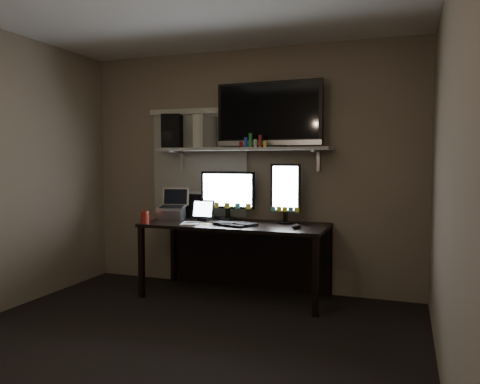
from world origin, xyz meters
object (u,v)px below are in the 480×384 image
at_px(laptop, 172,204).
at_px(tv, 269,115).
at_px(tablet, 204,210).
at_px(desk, 239,239).
at_px(cup, 145,217).
at_px(speaker, 172,131).
at_px(monitor_landscape, 228,195).
at_px(monitor_portrait, 286,193).
at_px(game_console, 205,132).
at_px(mouse, 296,227).
at_px(keyboard, 235,224).

bearing_deg(laptop, tv, -0.87).
distance_m(tablet, laptop, 0.35).
bearing_deg(desk, tablet, -175.35).
height_order(cup, speaker, speaker).
bearing_deg(tv, tablet, -163.58).
distance_m(desk, monitor_landscape, 0.48).
relative_size(tv, speaker, 3.04).
relative_size(monitor_portrait, tablet, 2.42).
bearing_deg(desk, cup, -154.80).
height_order(desk, speaker, speaker).
bearing_deg(monitor_portrait, speaker, 179.14).
bearing_deg(tv, game_console, -172.91).
bearing_deg(speaker, monitor_landscape, -15.24).
distance_m(tablet, tv, 1.18).
bearing_deg(cup, desk, 25.20).
bearing_deg(laptop, monitor_portrait, -6.51).
height_order(monitor_landscape, mouse, monitor_landscape).
relative_size(keyboard, tablet, 1.66).
height_order(monitor_portrait, speaker, speaker).
relative_size(laptop, game_console, 0.94).
distance_m(monitor_portrait, mouse, 0.46).
bearing_deg(monitor_landscape, cup, -142.01).
xyz_separation_m(cup, game_console, (0.45, 0.48, 0.86)).
bearing_deg(keyboard, mouse, 12.58).
relative_size(laptop, tv, 0.29).
bearing_deg(game_console, monitor_landscape, 23.80).
bearing_deg(monitor_portrait, monitor_landscape, 175.45).
bearing_deg(monitor_landscape, desk, -32.76).
bearing_deg(monitor_landscape, game_console, -169.98).
xyz_separation_m(cup, speaker, (0.05, 0.50, 0.87)).
bearing_deg(keyboard, tablet, 170.35).
distance_m(keyboard, speaker, 1.29).
bearing_deg(mouse, game_console, 178.05).
xyz_separation_m(mouse, game_console, (-1.05, 0.35, 0.90)).
relative_size(monitor_portrait, mouse, 5.11).
xyz_separation_m(mouse, speaker, (-1.45, 0.37, 0.91)).
bearing_deg(laptop, game_console, 12.02).
distance_m(keyboard, mouse, 0.61).
xyz_separation_m(monitor_landscape, mouse, (0.82, -0.38, -0.24)).
height_order(desk, tablet, tablet).
relative_size(desk, tablet, 7.31).
relative_size(mouse, cup, 0.97).
bearing_deg(speaker, keyboard, -38.09).
bearing_deg(speaker, mouse, -30.78).
height_order(mouse, speaker, speaker).
xyz_separation_m(keyboard, speaker, (-0.84, 0.34, 0.92)).
height_order(monitor_portrait, mouse, monitor_portrait).
bearing_deg(speaker, desk, -23.57).
xyz_separation_m(monitor_portrait, speaker, (-1.26, 0.06, 0.63)).
bearing_deg(keyboard, cup, -153.48).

